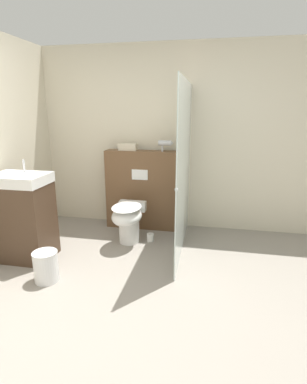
% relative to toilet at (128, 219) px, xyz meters
% --- Properties ---
extents(ground_plane, '(12.00, 12.00, 0.00)m').
position_rel_toilet_xyz_m(ground_plane, '(0.21, -1.33, -0.32)').
color(ground_plane, gray).
extents(wall_back, '(8.00, 0.06, 2.50)m').
position_rel_toilet_xyz_m(wall_back, '(0.21, 0.77, 0.93)').
color(wall_back, beige).
rests_on(wall_back, ground_plane).
extents(partition_panel, '(1.00, 0.23, 1.11)m').
position_rel_toilet_xyz_m(partition_panel, '(0.04, 0.57, 0.23)').
color(partition_panel, brown).
rests_on(partition_panel, ground_plane).
extents(shower_glass, '(0.04, 1.51, 1.96)m').
position_rel_toilet_xyz_m(shower_glass, '(0.69, -0.02, 0.66)').
color(shower_glass, silver).
rests_on(shower_glass, ground_plane).
extents(toilet, '(0.37, 0.57, 0.51)m').
position_rel_toilet_xyz_m(toilet, '(0.00, 0.00, 0.00)').
color(toilet, white).
rests_on(toilet, ground_plane).
extents(sink_vanity, '(0.61, 0.45, 1.12)m').
position_rel_toilet_xyz_m(sink_vanity, '(-1.04, -0.59, 0.17)').
color(sink_vanity, '#473323').
rests_on(sink_vanity, ground_plane).
extents(hair_drier, '(0.20, 0.07, 0.15)m').
position_rel_toilet_xyz_m(hair_drier, '(0.38, 0.56, 0.89)').
color(hair_drier, '#B7B7BC').
rests_on(hair_drier, partition_panel).
extents(folded_towel, '(0.25, 0.12, 0.09)m').
position_rel_toilet_xyz_m(folded_towel, '(-0.15, 0.59, 0.83)').
color(folded_towel, beige).
rests_on(folded_towel, partition_panel).
extents(spare_toilet_roll, '(0.09, 0.09, 0.10)m').
position_rel_toilet_xyz_m(spare_toilet_roll, '(0.26, 0.12, -0.27)').
color(spare_toilet_roll, white).
rests_on(spare_toilet_roll, ground_plane).
extents(waste_bin, '(0.24, 0.24, 0.31)m').
position_rel_toilet_xyz_m(waste_bin, '(-0.56, -1.00, -0.17)').
color(waste_bin, silver).
rests_on(waste_bin, ground_plane).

